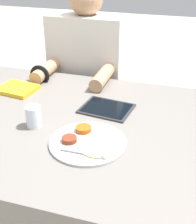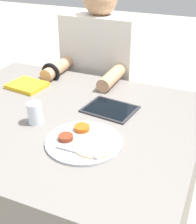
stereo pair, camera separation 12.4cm
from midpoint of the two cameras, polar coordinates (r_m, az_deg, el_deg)
The scene contains 6 objects.
dining_table at distance 1.56m, azimuth -4.11°, elevation -12.97°, with size 1.17×0.97×0.75m.
thali_tray at distance 1.15m, azimuth 0.52°, elevation -5.48°, with size 0.29×0.29×0.03m.
red_notebook at distance 1.63m, azimuth -10.73°, elevation 4.72°, with size 0.20×0.17×0.02m.
tablet_device at distance 1.38m, azimuth 4.77°, elevation 0.48°, with size 0.24×0.20×0.01m.
person_diner at distance 1.96m, azimuth 2.09°, elevation 3.54°, with size 0.43×0.46×1.23m.
drinking_glass at distance 1.28m, azimuth -8.79°, elevation -0.27°, with size 0.06×0.06×0.09m.
Camera 2 is at (0.62, -1.00, 1.41)m, focal length 50.00 mm.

